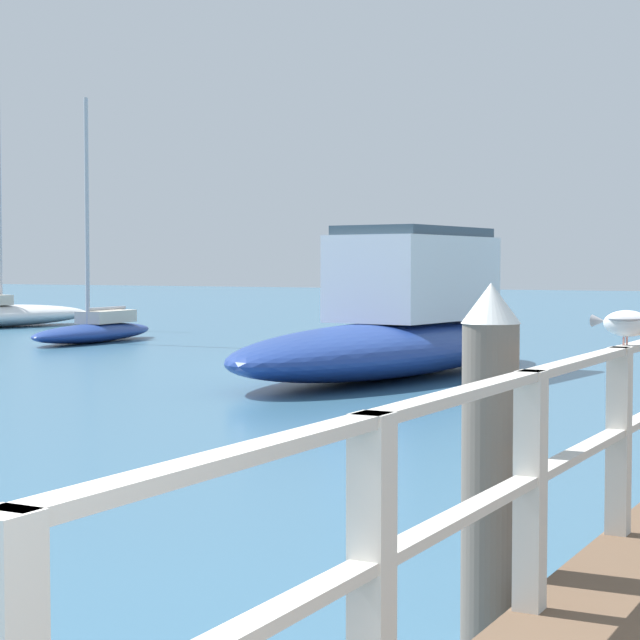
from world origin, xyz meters
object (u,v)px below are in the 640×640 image
seagull_foreground (629,322)px  boat_1 (398,325)px  dock_piling_near (490,461)px  boat_6 (95,329)px

seagull_foreground → boat_1: (-6.46, 11.03, -0.70)m
dock_piling_near → seagull_foreground: size_ratio=3.73×
seagull_foreground → boat_6: size_ratio=0.08×
seagull_foreground → boat_6: 22.07m
dock_piling_near → boat_6: 22.60m
boat_1 → boat_6: 10.53m
boat_1 → seagull_foreground: bearing=-54.1°
dock_piling_near → boat_1: size_ratio=0.21×
dock_piling_near → boat_1: bearing=116.4°
boat_6 → boat_1: bearing=153.5°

